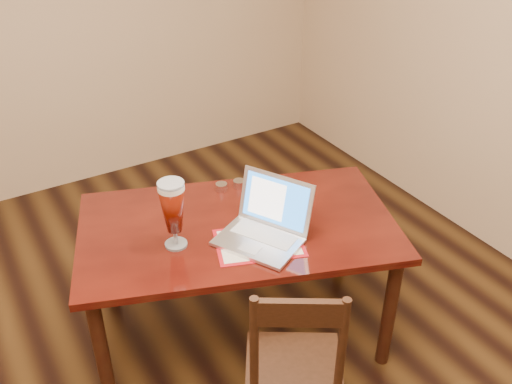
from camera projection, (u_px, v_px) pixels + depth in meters
room_shell at (162, 46)px, 1.54m from camera, size 4.51×5.01×2.71m
dining_table at (236, 236)px, 2.71m from camera, size 1.67×1.28×1.02m
dining_chair at (294, 370)px, 2.28m from camera, size 0.53×0.52×0.92m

